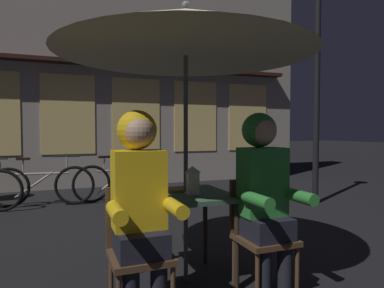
{
  "coord_description": "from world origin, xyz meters",
  "views": [
    {
      "loc": [
        -0.96,
        -2.61,
        1.26
      ],
      "look_at": [
        0.0,
        -0.14,
        1.16
      ],
      "focal_mm": 31.65,
      "sensor_mm": 36.0,
      "label": 1
    }
  ],
  "objects_px": {
    "person_right_hooded": "(264,185)",
    "chair_left": "(138,244)",
    "street_lamp": "(317,44)",
    "person_left_hooded": "(140,193)",
    "lantern": "(192,179)",
    "chair_right": "(260,229)",
    "bicycle_third": "(120,181)",
    "cafe_table": "(186,206)",
    "book": "(180,190)",
    "bicycle_second": "(42,185)",
    "patio_umbrella": "(186,32)"
  },
  "relations": [
    {
      "from": "patio_umbrella",
      "to": "lantern",
      "type": "relative_size",
      "value": 10.0
    },
    {
      "from": "cafe_table",
      "to": "chair_left",
      "type": "xyz_separation_m",
      "value": [
        -0.48,
        -0.37,
        -0.15
      ]
    },
    {
      "from": "cafe_table",
      "to": "chair_left",
      "type": "bearing_deg",
      "value": -142.45
    },
    {
      "from": "person_left_hooded",
      "to": "bicycle_third",
      "type": "distance_m",
      "value": 3.99
    },
    {
      "from": "patio_umbrella",
      "to": "book",
      "type": "xyz_separation_m",
      "value": [
        -0.01,
        0.1,
        -1.31
      ]
    },
    {
      "from": "bicycle_second",
      "to": "patio_umbrella",
      "type": "bearing_deg",
      "value": -70.11
    },
    {
      "from": "chair_right",
      "to": "person_left_hooded",
      "type": "xyz_separation_m",
      "value": [
        -0.96,
        -0.06,
        0.36
      ]
    },
    {
      "from": "chair_right",
      "to": "person_left_hooded",
      "type": "relative_size",
      "value": 0.62
    },
    {
      "from": "person_left_hooded",
      "to": "lantern",
      "type": "bearing_deg",
      "value": 35.78
    },
    {
      "from": "person_right_hooded",
      "to": "bicycle_second",
      "type": "relative_size",
      "value": 0.84
    },
    {
      "from": "chair_left",
      "to": "book",
      "type": "height_order",
      "value": "chair_left"
    },
    {
      "from": "lantern",
      "to": "street_lamp",
      "type": "relative_size",
      "value": 0.06
    },
    {
      "from": "lantern",
      "to": "book",
      "type": "relative_size",
      "value": 1.16
    },
    {
      "from": "bicycle_second",
      "to": "person_left_hooded",
      "type": "bearing_deg",
      "value": -78.7
    },
    {
      "from": "bicycle_second",
      "to": "bicycle_third",
      "type": "height_order",
      "value": "same"
    },
    {
      "from": "street_lamp",
      "to": "person_right_hooded",
      "type": "bearing_deg",
      "value": -137.24
    },
    {
      "from": "cafe_table",
      "to": "book",
      "type": "relative_size",
      "value": 3.7
    },
    {
      "from": "patio_umbrella",
      "to": "street_lamp",
      "type": "distance_m",
      "value": 3.77
    },
    {
      "from": "chair_left",
      "to": "book",
      "type": "distance_m",
      "value": 0.71
    },
    {
      "from": "cafe_table",
      "to": "book",
      "type": "height_order",
      "value": "book"
    },
    {
      "from": "bicycle_second",
      "to": "chair_left",
      "type": "bearing_deg",
      "value": -78.53
    },
    {
      "from": "street_lamp",
      "to": "chair_left",
      "type": "bearing_deg",
      "value": -146.5
    },
    {
      "from": "patio_umbrella",
      "to": "person_left_hooded",
      "type": "bearing_deg",
      "value": -138.43
    },
    {
      "from": "chair_right",
      "to": "person_left_hooded",
      "type": "bearing_deg",
      "value": -176.61
    },
    {
      "from": "cafe_table",
      "to": "chair_right",
      "type": "xyz_separation_m",
      "value": [
        0.48,
        -0.37,
        -0.15
      ]
    },
    {
      "from": "cafe_table",
      "to": "chair_left",
      "type": "relative_size",
      "value": 0.85
    },
    {
      "from": "bicycle_second",
      "to": "cafe_table",
      "type": "bearing_deg",
      "value": -70.11
    },
    {
      "from": "chair_right",
      "to": "book",
      "type": "xyz_separation_m",
      "value": [
        -0.49,
        0.47,
        0.26
      ]
    },
    {
      "from": "person_right_hooded",
      "to": "chair_right",
      "type": "bearing_deg",
      "value": 90.0
    },
    {
      "from": "person_right_hooded",
      "to": "bicycle_third",
      "type": "xyz_separation_m",
      "value": [
        -0.45,
        3.93,
        -0.5
      ]
    },
    {
      "from": "bicycle_second",
      "to": "book",
      "type": "bearing_deg",
      "value": -69.78
    },
    {
      "from": "book",
      "to": "street_lamp",
      "type": "bearing_deg",
      "value": 49.98
    },
    {
      "from": "chair_right",
      "to": "bicycle_third",
      "type": "bearing_deg",
      "value": 96.7
    },
    {
      "from": "book",
      "to": "lantern",
      "type": "bearing_deg",
      "value": -52.26
    },
    {
      "from": "street_lamp",
      "to": "lantern",
      "type": "bearing_deg",
      "value": -146.16
    },
    {
      "from": "chair_left",
      "to": "chair_right",
      "type": "bearing_deg",
      "value": 0.0
    },
    {
      "from": "person_right_hooded",
      "to": "street_lamp",
      "type": "height_order",
      "value": "street_lamp"
    },
    {
      "from": "street_lamp",
      "to": "bicycle_second",
      "type": "relative_size",
      "value": 2.32
    },
    {
      "from": "patio_umbrella",
      "to": "bicycle_third",
      "type": "bearing_deg",
      "value": 89.58
    },
    {
      "from": "chair_left",
      "to": "person_right_hooded",
      "type": "relative_size",
      "value": 0.62
    },
    {
      "from": "chair_left",
      "to": "street_lamp",
      "type": "distance_m",
      "value": 4.85
    },
    {
      "from": "patio_umbrella",
      "to": "bicycle_third",
      "type": "relative_size",
      "value": 1.38
    },
    {
      "from": "cafe_table",
      "to": "bicycle_third",
      "type": "distance_m",
      "value": 3.51
    },
    {
      "from": "chair_right",
      "to": "street_lamp",
      "type": "relative_size",
      "value": 0.22
    },
    {
      "from": "lantern",
      "to": "bicycle_second",
      "type": "bearing_deg",
      "value": 110.18
    },
    {
      "from": "patio_umbrella",
      "to": "chair_right",
      "type": "bearing_deg",
      "value": -37.55
    },
    {
      "from": "book",
      "to": "person_right_hooded",
      "type": "bearing_deg",
      "value": -28.17
    },
    {
      "from": "chair_left",
      "to": "cafe_table",
      "type": "bearing_deg",
      "value": 37.55
    },
    {
      "from": "person_right_hooded",
      "to": "chair_left",
      "type": "bearing_deg",
      "value": 176.61
    },
    {
      "from": "street_lamp",
      "to": "bicycle_second",
      "type": "xyz_separation_m",
      "value": [
        -4.38,
        1.48,
        -2.37
      ]
    }
  ]
}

